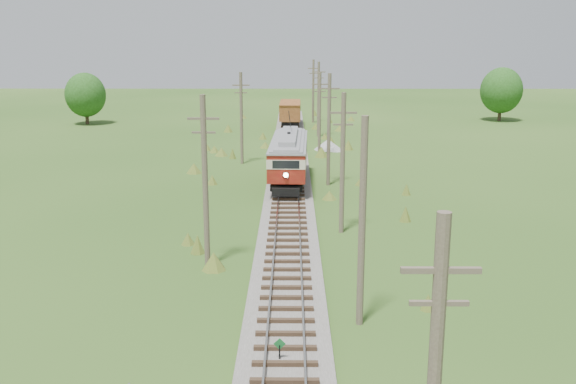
{
  "coord_description": "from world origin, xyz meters",
  "views": [
    {
      "loc": [
        0.24,
        -19.98,
        11.81
      ],
      "look_at": [
        0.0,
        19.26,
        2.26
      ],
      "focal_mm": 40.0,
      "sensor_mm": 36.0,
      "label": 1
    }
  ],
  "objects_px": {
    "switch_marker": "(280,349)",
    "streetcar": "(289,154)",
    "gravel_pile": "(329,145)",
    "gondola": "(290,112)"
  },
  "relations": [
    {
      "from": "streetcar",
      "to": "gondola",
      "type": "xyz_separation_m",
      "value": [
        0.0,
        34.67,
        -0.55
      ]
    },
    {
      "from": "switch_marker",
      "to": "gondola",
      "type": "distance_m",
      "value": 64.04
    },
    {
      "from": "streetcar",
      "to": "switch_marker",
      "type": "bearing_deg",
      "value": -88.6
    },
    {
      "from": "switch_marker",
      "to": "streetcar",
      "type": "bearing_deg",
      "value": 89.61
    },
    {
      "from": "streetcar",
      "to": "gravel_pile",
      "type": "relative_size",
      "value": 3.74
    },
    {
      "from": "streetcar",
      "to": "gondola",
      "type": "bearing_deg",
      "value": 91.79
    },
    {
      "from": "streetcar",
      "to": "gondola",
      "type": "height_order",
      "value": "streetcar"
    },
    {
      "from": "switch_marker",
      "to": "gravel_pile",
      "type": "distance_m",
      "value": 46.43
    },
    {
      "from": "switch_marker",
      "to": "gravel_pile",
      "type": "height_order",
      "value": "gravel_pile"
    },
    {
      "from": "switch_marker",
      "to": "gondola",
      "type": "bearing_deg",
      "value": 89.82
    }
  ]
}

